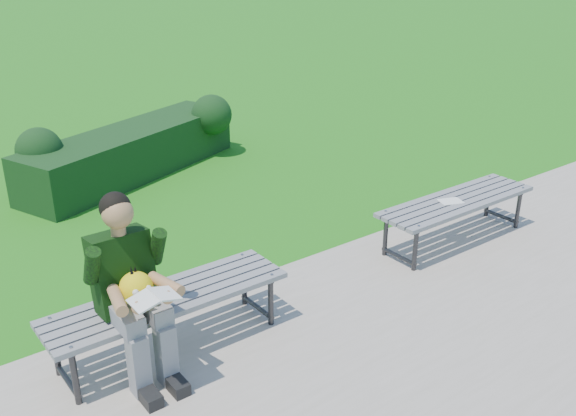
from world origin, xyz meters
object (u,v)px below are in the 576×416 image
Objects in this scene: hedge at (133,148)px; paper_sheet at (451,201)px; seated_boy at (131,284)px; bench_left at (168,302)px; bench_right at (457,204)px.

hedge is 12.24× the size of paper_sheet.
seated_boy is at bearing -114.06° from hedge.
seated_boy is at bearing -162.68° from bench_left.
bench_left is at bearing 178.83° from bench_right.
seated_boy is at bearing -179.50° from bench_right.
paper_sheet is at bearing -1.20° from bench_left.
paper_sheet is (3.03, -0.06, 0.06)m from bench_left.
seated_boy is 3.34m from paper_sheet.
seated_boy reaches higher than hedge.
seated_boy is (-3.43, -0.03, 0.30)m from bench_right.
seated_boy reaches higher than bench_left.
paper_sheet is (-0.10, 0.00, 0.06)m from bench_right.
bench_left reaches higher than paper_sheet.
hedge is at bearing 113.03° from paper_sheet.
bench_left is 1.37× the size of seated_boy.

